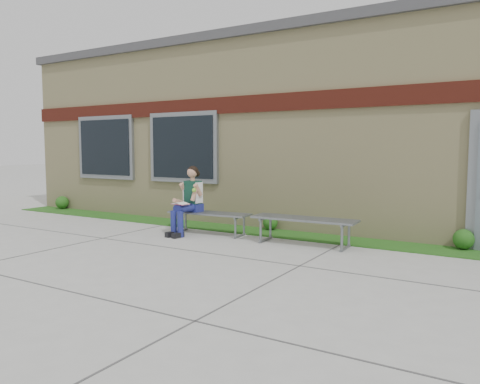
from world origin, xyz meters
The scene contains 9 objects.
ground centered at (0.00, 0.00, 0.00)m, with size 80.00×80.00×0.00m, color #9E9E99.
grass_strip centered at (0.00, 2.60, 0.01)m, with size 16.00×0.80×0.02m, color #255316.
school_building centered at (0.00, 5.99, 2.10)m, with size 16.20×6.22×4.20m.
bench_left centered at (-1.54, 1.89, 0.33)m, with size 1.70×0.60×0.43m.
bench_right centered at (0.46, 1.89, 0.37)m, with size 1.86×0.58×0.48m.
girl centered at (-1.89, 1.69, 0.69)m, with size 0.48×0.83×1.34m.
shrub_west centered at (-7.14, 2.85, 0.20)m, with size 0.35×0.35×0.35m, color #255316.
shrub_mid centered at (-0.69, 2.85, 0.17)m, with size 0.30×0.30×0.30m, color #255316.
shrub_east centered at (2.89, 2.85, 0.19)m, with size 0.33×0.33×0.33m, color #255316.
Camera 1 is at (3.66, -5.55, 1.68)m, focal length 35.00 mm.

